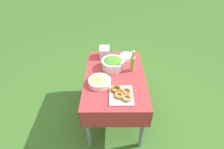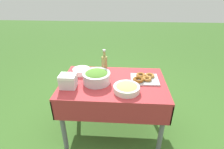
{
  "view_description": "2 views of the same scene",
  "coord_description": "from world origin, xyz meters",
  "px_view_note": "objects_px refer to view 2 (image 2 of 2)",
  "views": [
    {
      "loc": [
        -1.68,
        0.04,
        2.04
      ],
      "look_at": [
        -0.08,
        0.04,
        0.78
      ],
      "focal_mm": 28.0,
      "sensor_mm": 36.0,
      "label": 1
    },
    {
      "loc": [
        -0.09,
        1.64,
        1.65
      ],
      "look_at": [
        0.01,
        0.04,
        0.81
      ],
      "focal_mm": 28.0,
      "sensor_mm": 36.0,
      "label": 2
    }
  ],
  "objects_px": {
    "pasta_bowl": "(127,88)",
    "olive_oil_bottle": "(104,64)",
    "salad_bowl": "(97,77)",
    "cooler_box": "(68,81)",
    "donut_platter": "(144,78)",
    "plate_stack": "(81,71)"
  },
  "relations": [
    {
      "from": "cooler_box",
      "to": "donut_platter",
      "type": "bearing_deg",
      "value": -165.5
    },
    {
      "from": "donut_platter",
      "to": "plate_stack",
      "type": "distance_m",
      "value": 0.73
    },
    {
      "from": "pasta_bowl",
      "to": "salad_bowl",
      "type": "bearing_deg",
      "value": -26.27
    },
    {
      "from": "salad_bowl",
      "to": "pasta_bowl",
      "type": "height_order",
      "value": "salad_bowl"
    },
    {
      "from": "plate_stack",
      "to": "salad_bowl",
      "type": "bearing_deg",
      "value": 136.66
    },
    {
      "from": "olive_oil_bottle",
      "to": "donut_platter",
      "type": "bearing_deg",
      "value": 160.73
    },
    {
      "from": "pasta_bowl",
      "to": "donut_platter",
      "type": "xyz_separation_m",
      "value": [
        -0.19,
        -0.24,
        -0.02
      ]
    },
    {
      "from": "pasta_bowl",
      "to": "plate_stack",
      "type": "relative_size",
      "value": 1.29
    },
    {
      "from": "olive_oil_bottle",
      "to": "cooler_box",
      "type": "height_order",
      "value": "olive_oil_bottle"
    },
    {
      "from": "salad_bowl",
      "to": "pasta_bowl",
      "type": "bearing_deg",
      "value": 153.73
    },
    {
      "from": "pasta_bowl",
      "to": "olive_oil_bottle",
      "type": "bearing_deg",
      "value": -57.11
    },
    {
      "from": "salad_bowl",
      "to": "donut_platter",
      "type": "xyz_separation_m",
      "value": [
        -0.51,
        -0.08,
        -0.05
      ]
    },
    {
      "from": "olive_oil_bottle",
      "to": "cooler_box",
      "type": "bearing_deg",
      "value": 47.38
    },
    {
      "from": "salad_bowl",
      "to": "olive_oil_bottle",
      "type": "xyz_separation_m",
      "value": [
        -0.06,
        -0.24,
        0.04
      ]
    },
    {
      "from": "cooler_box",
      "to": "pasta_bowl",
      "type": "bearing_deg",
      "value": 176.23
    },
    {
      "from": "pasta_bowl",
      "to": "olive_oil_bottle",
      "type": "relative_size",
      "value": 0.91
    },
    {
      "from": "pasta_bowl",
      "to": "olive_oil_bottle",
      "type": "height_order",
      "value": "olive_oil_bottle"
    },
    {
      "from": "salad_bowl",
      "to": "olive_oil_bottle",
      "type": "distance_m",
      "value": 0.25
    },
    {
      "from": "plate_stack",
      "to": "olive_oil_bottle",
      "type": "bearing_deg",
      "value": -170.51
    },
    {
      "from": "olive_oil_bottle",
      "to": "cooler_box",
      "type": "distance_m",
      "value": 0.49
    },
    {
      "from": "plate_stack",
      "to": "olive_oil_bottle",
      "type": "distance_m",
      "value": 0.28
    },
    {
      "from": "salad_bowl",
      "to": "cooler_box",
      "type": "bearing_deg",
      "value": 23.36
    }
  ]
}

